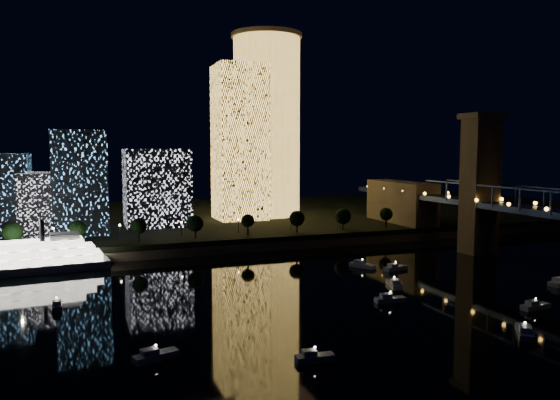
{
  "coord_description": "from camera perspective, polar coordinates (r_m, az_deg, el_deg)",
  "views": [
    {
      "loc": [
        -69.88,
        -106.93,
        37.35
      ],
      "look_at": [
        -9.38,
        55.0,
        21.22
      ],
      "focal_mm": 35.0,
      "sensor_mm": 36.0,
      "label": 1
    }
  ],
  "objects": [
    {
      "name": "street_lamps",
      "position": [
        206.06,
        -10.27,
        -2.66
      ],
      "size": [
        132.7,
        0.7,
        5.65
      ],
      "color": "black",
      "rests_on": "far_bank"
    },
    {
      "name": "tower_cylindrical",
      "position": [
        267.62,
        -1.39,
        7.79
      ],
      "size": [
        34.0,
        34.0,
        87.42
      ],
      "color": "#F7BB4F",
      "rests_on": "far_bank"
    },
    {
      "name": "far_bank",
      "position": [
        278.12,
        -5.77,
        -1.89
      ],
      "size": [
        420.0,
        160.0,
        5.0
      ],
      "primitive_type": "cube",
      "color": "black",
      "rests_on": "ground"
    },
    {
      "name": "midrise_blocks",
      "position": [
        229.54,
        -20.18,
        0.99
      ],
      "size": [
        83.88,
        34.8,
        39.43
      ],
      "color": "white",
      "rests_on": "far_bank"
    },
    {
      "name": "ground",
      "position": [
        133.09,
        12.4,
        -11.09
      ],
      "size": [
        520.0,
        520.0,
        0.0
      ],
      "primitive_type": "plane",
      "color": "black",
      "rests_on": "ground"
    },
    {
      "name": "seawall",
      "position": [
        204.6,
        -0.19,
        -4.76
      ],
      "size": [
        420.0,
        6.0,
        3.0
      ],
      "primitive_type": "cube",
      "color": "#6B5E4C",
      "rests_on": "ground"
    },
    {
      "name": "tower_rectangular",
      "position": [
        253.57,
        -4.24,
        5.99
      ],
      "size": [
        22.21,
        22.21,
        70.65
      ],
      "primitive_type": "cube",
      "color": "#F7BB4F",
      "rests_on": "far_bank"
    },
    {
      "name": "esplanade_trees",
      "position": [
        200.88,
        -8.7,
        -2.42
      ],
      "size": [
        165.37,
        6.59,
        8.8
      ],
      "color": "black",
      "rests_on": "far_bank"
    },
    {
      "name": "motorboats",
      "position": [
        139.87,
        11.73,
        -9.92
      ],
      "size": [
        135.91,
        75.85,
        2.78
      ],
      "color": "silver",
      "rests_on": "ground"
    },
    {
      "name": "riverboat",
      "position": [
        183.09,
        -26.3,
        -5.64
      ],
      "size": [
        55.71,
        16.44,
        16.54
      ],
      "color": "silver",
      "rests_on": "ground"
    }
  ]
}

